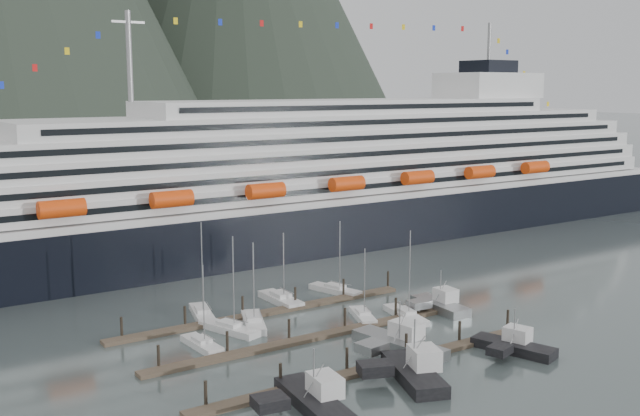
{
  "coord_description": "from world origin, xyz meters",
  "views": [
    {
      "loc": [
        -56.72,
        -76.48,
        33.0
      ],
      "look_at": [
        8.78,
        22.0,
        13.8
      ],
      "focal_mm": 42.0,
      "sensor_mm": 36.0,
      "label": 1
    }
  ],
  "objects_px": {
    "sailboat_d": "(405,315)",
    "trawler_c": "(399,343)",
    "sailboat_h": "(363,316)",
    "trawler_b": "(413,372)",
    "trawler_d": "(513,346)",
    "sailboat_a": "(202,345)",
    "cruise_ship": "(317,187)",
    "sailboat_c": "(254,323)",
    "trawler_e": "(439,305)",
    "trawler_a": "(312,400)",
    "sailboat_g": "(335,290)",
    "sailboat_b": "(229,329)",
    "sailboat_f": "(281,300)",
    "sailboat_e": "(202,314)"
  },
  "relations": [
    {
      "from": "trawler_a",
      "to": "trawler_d",
      "type": "relative_size",
      "value": 1.21
    },
    {
      "from": "sailboat_c",
      "to": "trawler_b",
      "type": "xyz_separation_m",
      "value": [
        5.68,
        -27.28,
        0.56
      ]
    },
    {
      "from": "sailboat_a",
      "to": "sailboat_h",
      "type": "bearing_deg",
      "value": -96.77
    },
    {
      "from": "sailboat_d",
      "to": "trawler_e",
      "type": "height_order",
      "value": "sailboat_d"
    },
    {
      "from": "trawler_b",
      "to": "sailboat_a",
      "type": "bearing_deg",
      "value": 54.22
    },
    {
      "from": "sailboat_a",
      "to": "sailboat_e",
      "type": "xyz_separation_m",
      "value": [
        5.53,
        11.85,
        0.03
      ]
    },
    {
      "from": "cruise_ship",
      "to": "trawler_a",
      "type": "relative_size",
      "value": 15.84
    },
    {
      "from": "sailboat_f",
      "to": "trawler_a",
      "type": "relative_size",
      "value": 0.88
    },
    {
      "from": "sailboat_c",
      "to": "trawler_d",
      "type": "xyz_separation_m",
      "value": [
        22.15,
        -27.37,
        0.41
      ]
    },
    {
      "from": "cruise_ship",
      "to": "sailboat_e",
      "type": "bearing_deg",
      "value": -140.96
    },
    {
      "from": "sailboat_h",
      "to": "trawler_b",
      "type": "xyz_separation_m",
      "value": [
        -8.95,
        -21.36,
        0.59
      ]
    },
    {
      "from": "sailboat_b",
      "to": "trawler_c",
      "type": "bearing_deg",
      "value": -159.6
    },
    {
      "from": "sailboat_e",
      "to": "sailboat_g",
      "type": "relative_size",
      "value": 1.18
    },
    {
      "from": "sailboat_h",
      "to": "trawler_a",
      "type": "distance_m",
      "value": 31.1
    },
    {
      "from": "sailboat_a",
      "to": "trawler_d",
      "type": "bearing_deg",
      "value": -128.69
    },
    {
      "from": "cruise_ship",
      "to": "trawler_d",
      "type": "distance_m",
      "value": 72.81
    },
    {
      "from": "sailboat_h",
      "to": "cruise_ship",
      "type": "bearing_deg",
      "value": -5.01
    },
    {
      "from": "cruise_ship",
      "to": "trawler_c",
      "type": "relative_size",
      "value": 15.05
    },
    {
      "from": "trawler_d",
      "to": "sailboat_a",
      "type": "bearing_deg",
      "value": 36.58
    },
    {
      "from": "sailboat_b",
      "to": "sailboat_f",
      "type": "height_order",
      "value": "sailboat_b"
    },
    {
      "from": "sailboat_d",
      "to": "sailboat_h",
      "type": "relative_size",
      "value": 1.23
    },
    {
      "from": "trawler_a",
      "to": "sailboat_g",
      "type": "bearing_deg",
      "value": -30.38
    },
    {
      "from": "sailboat_a",
      "to": "sailboat_c",
      "type": "xyz_separation_m",
      "value": [
        9.78,
        4.19,
        0.02
      ]
    },
    {
      "from": "sailboat_d",
      "to": "trawler_d",
      "type": "relative_size",
      "value": 1.22
    },
    {
      "from": "sailboat_d",
      "to": "trawler_c",
      "type": "relative_size",
      "value": 0.96
    },
    {
      "from": "sailboat_a",
      "to": "trawler_b",
      "type": "relative_size",
      "value": 0.89
    },
    {
      "from": "sailboat_a",
      "to": "sailboat_e",
      "type": "height_order",
      "value": "sailboat_e"
    },
    {
      "from": "sailboat_e",
      "to": "trawler_d",
      "type": "height_order",
      "value": "sailboat_e"
    },
    {
      "from": "sailboat_c",
      "to": "trawler_a",
      "type": "distance_m",
      "value": 28.45
    },
    {
      "from": "cruise_ship",
      "to": "trawler_e",
      "type": "distance_m",
      "value": 54.07
    },
    {
      "from": "trawler_a",
      "to": "sailboat_b",
      "type": "bearing_deg",
      "value": -0.84
    },
    {
      "from": "sailboat_c",
      "to": "sailboat_h",
      "type": "height_order",
      "value": "sailboat_c"
    },
    {
      "from": "sailboat_g",
      "to": "trawler_d",
      "type": "xyz_separation_m",
      "value": [
        2.93,
        -35.03,
        0.43
      ]
    },
    {
      "from": "sailboat_b",
      "to": "trawler_c",
      "type": "relative_size",
      "value": 0.99
    },
    {
      "from": "cruise_ship",
      "to": "sailboat_a",
      "type": "height_order",
      "value": "cruise_ship"
    },
    {
      "from": "sailboat_a",
      "to": "sailboat_f",
      "type": "relative_size",
      "value": 0.98
    },
    {
      "from": "sailboat_c",
      "to": "trawler_e",
      "type": "height_order",
      "value": "sailboat_c"
    },
    {
      "from": "sailboat_b",
      "to": "sailboat_f",
      "type": "xyz_separation_m",
      "value": [
        13.0,
        8.21,
        0.0
      ]
    },
    {
      "from": "sailboat_g",
      "to": "sailboat_h",
      "type": "distance_m",
      "value": 14.34
    },
    {
      "from": "sailboat_d",
      "to": "trawler_b",
      "type": "distance_m",
      "value": 23.19
    },
    {
      "from": "sailboat_b",
      "to": "sailboat_d",
      "type": "bearing_deg",
      "value": -128.3
    },
    {
      "from": "sailboat_b",
      "to": "sailboat_g",
      "type": "bearing_deg",
      "value": -89.39
    },
    {
      "from": "sailboat_f",
      "to": "trawler_e",
      "type": "xyz_separation_m",
      "value": [
        17.74,
        -16.55,
        0.45
      ]
    },
    {
      "from": "sailboat_h",
      "to": "trawler_c",
      "type": "height_order",
      "value": "sailboat_h"
    },
    {
      "from": "sailboat_f",
      "to": "trawler_d",
      "type": "distance_m",
      "value": 37.43
    },
    {
      "from": "trawler_a",
      "to": "trawler_c",
      "type": "relative_size",
      "value": 0.95
    },
    {
      "from": "sailboat_a",
      "to": "trawler_e",
      "type": "xyz_separation_m",
      "value": [
        36.48,
        -4.7,
        0.47
      ]
    },
    {
      "from": "sailboat_a",
      "to": "sailboat_d",
      "type": "height_order",
      "value": "sailboat_d"
    },
    {
      "from": "sailboat_a",
      "to": "sailboat_d",
      "type": "distance_m",
      "value": 30.16
    },
    {
      "from": "trawler_d",
      "to": "trawler_e",
      "type": "distance_m",
      "value": 19.04
    }
  ]
}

